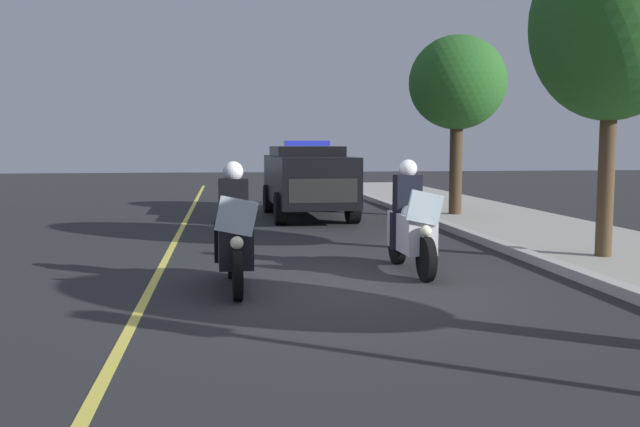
% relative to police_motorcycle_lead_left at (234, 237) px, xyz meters
% --- Properties ---
extents(ground_plane, '(80.00, 80.00, 0.00)m').
position_rel_police_motorcycle_lead_left_xyz_m(ground_plane, '(0.23, 1.31, -0.70)').
color(ground_plane, '#28282B').
extents(curb_strip, '(48.00, 0.24, 0.15)m').
position_rel_police_motorcycle_lead_left_xyz_m(curb_strip, '(0.23, 4.94, -0.62)').
color(curb_strip, '#B7B5AD').
rests_on(curb_strip, ground).
extents(lane_stripe_center, '(48.00, 0.12, 0.01)m').
position_rel_police_motorcycle_lead_left_xyz_m(lane_stripe_center, '(0.23, -1.14, -0.70)').
color(lane_stripe_center, '#E0D14C').
rests_on(lane_stripe_center, ground).
extents(police_motorcycle_lead_left, '(2.14, 0.58, 1.72)m').
position_rel_police_motorcycle_lead_left_xyz_m(police_motorcycle_lead_left, '(0.00, 0.00, 0.00)').
color(police_motorcycle_lead_left, black).
rests_on(police_motorcycle_lead_left, ground).
extents(police_motorcycle_lead_right, '(2.14, 0.58, 1.72)m').
position_rel_police_motorcycle_lead_left_xyz_m(police_motorcycle_lead_right, '(-0.82, 2.68, 0.00)').
color(police_motorcycle_lead_right, black).
rests_on(police_motorcycle_lead_right, ground).
extents(police_suv, '(4.96, 2.19, 2.05)m').
position_rel_police_motorcycle_lead_left_xyz_m(police_suv, '(-8.90, 2.06, 0.37)').
color(police_suv, black).
rests_on(police_suv, ground).
extents(cyclist_background, '(1.76, 0.33, 1.69)m').
position_rel_police_motorcycle_lead_left_xyz_m(cyclist_background, '(-12.22, 3.53, 0.14)').
color(cyclist_background, black).
rests_on(cyclist_background, ground).
extents(tree_mid_block, '(2.62, 2.62, 5.35)m').
position_rel_police_motorcycle_lead_left_xyz_m(tree_mid_block, '(-1.27, 6.11, 3.17)').
color(tree_mid_block, '#4C3823').
rests_on(tree_mid_block, sidewalk_strip).
extents(tree_far_back, '(2.55, 2.55, 4.71)m').
position_rel_police_motorcycle_lead_left_xyz_m(tree_far_back, '(-8.37, 5.97, 2.84)').
color(tree_far_back, '#42301E').
rests_on(tree_far_back, sidewalk_strip).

